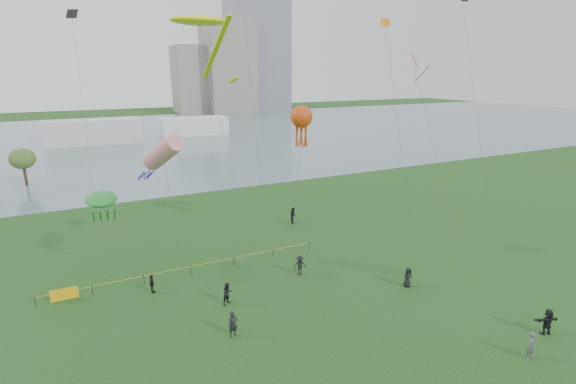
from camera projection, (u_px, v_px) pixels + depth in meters
name	position (u px, v px, depth m)	size (l,w,h in m)	color
ground_plane	(355.00, 347.00, 27.34)	(400.00, 400.00, 0.00)	#143912
lake	(142.00, 138.00, 113.46)	(400.00, 120.00, 0.08)	slate
building_mid	(228.00, 67.00, 181.12)	(20.00, 20.00, 38.00)	gray
building_low	(194.00, 79.00, 181.73)	(16.00, 18.00, 28.00)	gray
pavilion_left	(93.00, 132.00, 103.22)	(22.00, 8.00, 6.00)	silver
pavilion_right	(194.00, 126.00, 117.00)	(18.00, 7.00, 5.00)	silver
fence	(117.00, 283.00, 34.39)	(24.07, 0.07, 1.05)	black
kite_flyer	(532.00, 346.00, 26.00)	(0.67, 0.44, 1.85)	#525459
spectator_a	(228.00, 294.00, 32.18)	(0.86, 0.67, 1.77)	black
spectator_b	(300.00, 265.00, 36.85)	(1.16, 0.67, 1.80)	black
spectator_c	(152.00, 284.00, 33.85)	(0.94, 0.39, 1.60)	black
spectator_d	(408.00, 277.00, 34.80)	(0.84, 0.55, 1.72)	black
spectator_e	(547.00, 322.00, 28.46)	(1.74, 0.55, 1.88)	black
spectator_f	(233.00, 324.00, 28.24)	(0.66, 0.44, 1.82)	black
spectator_g	(293.00, 215.00, 49.43)	(0.93, 0.73, 1.92)	black
kite_stingray	(200.00, 22.00, 33.54)	(4.79, 9.97, 21.70)	#3F3F42
kite_windsock	(163.00, 153.00, 36.76)	(4.16, 6.09, 12.34)	#3F3F42
kite_creature	(101.00, 199.00, 36.33)	(2.67, 7.28, 7.16)	#3F3F42
kite_octopus	(301.00, 118.00, 40.13)	(4.96, 6.99, 14.27)	#3F3F42
kite_delta	(419.00, 76.00, 33.87)	(5.26, 13.96, 18.79)	#3F3F42
small_kites	(239.00, 8.00, 35.91)	(45.06, 11.74, 9.45)	black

